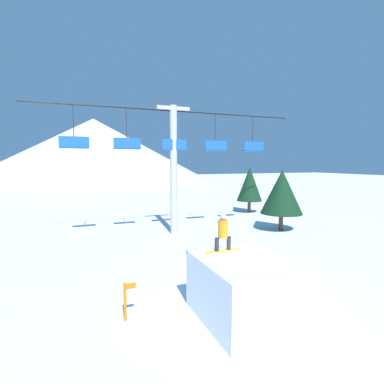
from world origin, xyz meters
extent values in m
plane|color=white|center=(0.00, 0.00, 0.00)|extent=(220.00, 220.00, 0.00)
cone|color=silver|center=(0.00, 78.29, 8.55)|extent=(63.98, 63.98, 17.09)
cube|color=white|center=(-0.57, -0.81, 1.01)|extent=(2.84, 3.38, 2.03)
cube|color=silver|center=(-0.57, 0.83, 2.00)|extent=(2.84, 0.10, 0.06)
cube|color=yellow|center=(-0.80, 0.30, 2.04)|extent=(1.37, 0.26, 0.03)
cylinder|color=black|center=(-1.04, 0.30, 2.29)|extent=(0.16, 0.16, 0.48)
cylinder|color=black|center=(-0.56, 0.30, 2.29)|extent=(0.16, 0.16, 0.48)
cylinder|color=orange|center=(-0.80, 0.30, 2.85)|extent=(0.35, 0.35, 0.63)
sphere|color=#B2B2B7|center=(-0.80, 0.30, 3.28)|extent=(0.23, 0.23, 0.23)
cylinder|color=#B2B2B7|center=(1.05, 11.51, 4.61)|extent=(0.51, 0.51, 9.22)
cube|color=#B2B2B7|center=(1.05, 11.51, 9.02)|extent=(2.40, 0.24, 0.24)
cylinder|color=black|center=(1.05, 11.51, 8.82)|extent=(19.45, 0.08, 0.08)
cylinder|color=#28282D|center=(-5.56, 11.51, 7.47)|extent=(0.06, 0.06, 2.69)
cube|color=#195199|center=(-5.56, 11.51, 6.13)|extent=(1.80, 0.44, 0.08)
cube|color=#195199|center=(-5.56, 11.33, 6.48)|extent=(1.80, 0.08, 0.70)
cylinder|color=#28282D|center=(-2.26, 11.51, 7.47)|extent=(0.06, 0.06, 2.69)
cube|color=#195199|center=(-2.26, 11.51, 6.13)|extent=(1.80, 0.44, 0.08)
cube|color=#195199|center=(-2.26, 11.33, 6.48)|extent=(1.80, 0.08, 0.70)
cylinder|color=#28282D|center=(1.05, 11.51, 7.47)|extent=(0.06, 0.06, 2.69)
cube|color=#195199|center=(1.05, 11.51, 6.13)|extent=(1.80, 0.44, 0.08)
cube|color=#195199|center=(1.05, 11.33, 6.48)|extent=(1.80, 0.08, 0.70)
cylinder|color=#28282D|center=(4.36, 11.51, 7.47)|extent=(0.06, 0.06, 2.69)
cube|color=#195199|center=(4.36, 11.51, 6.13)|extent=(1.80, 0.44, 0.08)
cube|color=#195199|center=(4.36, 11.33, 6.48)|extent=(1.80, 0.08, 0.70)
cylinder|color=#28282D|center=(7.66, 11.51, 7.47)|extent=(0.06, 0.06, 2.69)
cube|color=#195199|center=(7.66, 11.51, 6.13)|extent=(1.80, 0.44, 0.08)
cube|color=#195199|center=(7.66, 11.33, 6.48)|extent=(1.80, 0.08, 0.70)
cylinder|color=#4C3823|center=(8.97, 9.39, 0.66)|extent=(0.33, 0.33, 1.32)
cone|color=black|center=(8.97, 9.39, 2.98)|extent=(3.15, 3.15, 3.34)
cylinder|color=#4C3823|center=(11.24, 17.40, 0.61)|extent=(0.33, 0.33, 1.23)
cone|color=black|center=(11.24, 17.40, 2.98)|extent=(2.59, 2.59, 3.50)
cylinder|color=orange|center=(-4.28, 0.52, 0.64)|extent=(0.10, 0.10, 1.28)
cube|color=orange|center=(-4.10, 0.52, 1.16)|extent=(0.36, 0.02, 0.20)
camera|label=1|loc=(-5.72, -9.04, 5.21)|focal=28.00mm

